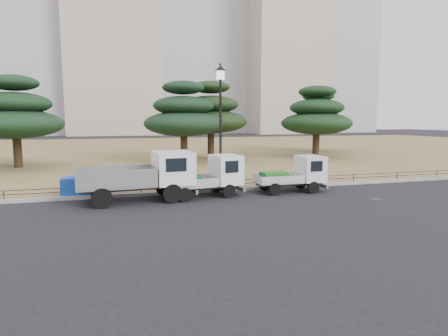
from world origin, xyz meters
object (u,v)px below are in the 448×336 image
object	(u,v)px
truck_kei_rear	(295,174)
street_lamp	(220,106)
truck_large	(144,174)
tarp_pile	(83,184)
truck_kei_front	(209,176)

from	to	relation	value
truck_kei_rear	street_lamp	distance (m)	5.15
truck_large	street_lamp	bearing A→B (deg)	15.25
truck_large	tarp_pile	distance (m)	3.33
truck_large	tarp_pile	xyz separation A→B (m)	(-2.75, 1.77, -0.63)
street_lamp	tarp_pile	xyz separation A→B (m)	(-6.78, 0.31, -3.77)
truck_kei_front	truck_kei_rear	world-z (taller)	truck_kei_front
truck_large	truck_kei_rear	size ratio (longest dim) A/B	1.48
truck_kei_rear	street_lamp	bearing A→B (deg)	160.04
truck_kei_rear	tarp_pile	distance (m)	10.49
truck_kei_front	tarp_pile	distance (m)	6.05
truck_kei_rear	street_lamp	xyz separation A→B (m)	(-3.57, 1.36, 3.46)
truck_large	truck_kei_front	bearing A→B (deg)	-1.52
truck_large	tarp_pile	world-z (taller)	truck_large
truck_kei_front	tarp_pile	bearing A→B (deg)	155.81
truck_large	truck_kei_front	xyz separation A→B (m)	(3.07, 0.16, -0.25)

